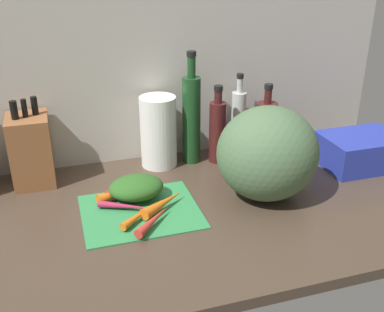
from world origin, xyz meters
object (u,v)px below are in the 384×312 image
object	(u,v)px
carrot_2	(132,186)
carrot_4	(140,214)
carrot_3	(128,206)
winter_squash	(267,153)
carrot_5	(154,220)
carrot_6	(146,191)
bottle_2	(238,121)
bottle_1	(217,130)
cutting_board	(140,211)
bottle_0	(191,118)
carrot_0	(119,194)
knife_block	(31,149)
carrot_1	(163,202)
bottle_3	(266,128)
dish_rack	(361,151)
paper_towel_roll	(158,132)

from	to	relation	value
carrot_2	carrot_4	world-z (taller)	carrot_2
carrot_3	winter_squash	distance (cm)	42.47
carrot_2	carrot_5	distance (cm)	19.93
carrot_6	bottle_2	xyz separation A→B (cm)	(38.42, 23.07, 9.86)
carrot_6	bottle_2	world-z (taller)	bottle_2
carrot_2	bottle_1	world-z (taller)	bottle_1
winter_squash	carrot_3	bearing A→B (deg)	176.17
cutting_board	bottle_0	xyz separation A→B (cm)	(23.67, 28.07, 15.40)
carrot_5	carrot_4	bearing A→B (deg)	125.29
carrot_3	bottle_2	world-z (taller)	bottle_2
carrot_0	winter_squash	distance (cm)	44.60
bottle_0	bottle_2	world-z (taller)	bottle_0
cutting_board	bottle_1	distance (cm)	42.42
bottle_2	bottle_1	bearing A→B (deg)	-150.70
carrot_0	bottle_1	bearing A→B (deg)	25.43
carrot_4	bottle_0	bearing A→B (deg)	52.75
bottle_1	bottle_2	world-z (taller)	bottle_2
carrot_4	winter_squash	bearing A→B (deg)	3.80
knife_block	bottle_2	bearing A→B (deg)	2.61
knife_block	bottle_2	world-z (taller)	bottle_2
carrot_2	carrot_6	xyz separation A→B (cm)	(3.72, -3.65, -0.55)
carrot_1	bottle_3	world-z (taller)	bottle_3
bottle_2	carrot_0	bearing A→B (deg)	-153.73
winter_squash	bottle_2	bearing A→B (deg)	81.97
winter_squash	carrot_2	bearing A→B (deg)	160.51
carrot_3	knife_block	bearing A→B (deg)	132.50
carrot_3	bottle_0	xyz separation A→B (cm)	(27.03, 26.97, 13.96)
bottle_0	bottle_1	xyz separation A→B (cm)	(8.40, -2.52, -4.54)
dish_rack	carrot_5	bearing A→B (deg)	-168.03
bottle_3	dish_rack	world-z (taller)	bottle_3
winter_squash	paper_towel_roll	xyz separation A→B (cm)	(-24.94, 30.07, -1.82)
bottle_3	winter_squash	bearing A→B (deg)	-115.19
carrot_3	paper_towel_roll	distance (cm)	33.13
knife_block	paper_towel_roll	world-z (taller)	knife_block
bottle_0	bottle_3	distance (cm)	27.19
carrot_1	cutting_board	bearing A→B (deg)	173.01
carrot_0	bottle_2	world-z (taller)	bottle_2
carrot_1	bottle_0	size ratio (longest dim) A/B	0.42
cutting_board	bottle_2	distance (cm)	53.39
carrot_3	carrot_4	bearing A→B (deg)	-64.32
carrot_3	paper_towel_roll	bearing A→B (deg)	60.10
winter_squash	bottle_3	xyz separation A→B (cm)	(12.84, 27.31, -3.68)
carrot_6	winter_squash	bearing A→B (deg)	-15.90
carrot_1	knife_block	distance (cm)	45.56
carrot_5	carrot_6	distance (cm)	16.22
carrot_5	paper_towel_roll	distance (cm)	39.30
knife_block	bottle_2	xyz separation A→B (cm)	(69.83, 3.18, 0.61)
winter_squash	bottle_2	world-z (taller)	bottle_2
knife_block	bottle_1	xyz separation A→B (cm)	(59.99, -2.34, 0.15)
bottle_1	bottle_2	bearing A→B (deg)	29.30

